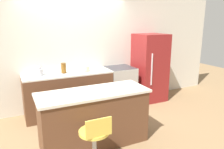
{
  "coord_description": "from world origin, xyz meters",
  "views": [
    {
      "loc": [
        -1.4,
        -4.21,
        2.04
      ],
      "look_at": [
        0.44,
        -0.37,
        0.97
      ],
      "focal_mm": 35.0,
      "sensor_mm": 36.0,
      "label": 1
    }
  ],
  "objects_px": {
    "kettle": "(39,71)",
    "refrigerator": "(150,68)",
    "mixing_bowl": "(84,68)",
    "stool_chair": "(95,143)",
    "oven_range": "(120,86)"
  },
  "relations": [
    {
      "from": "oven_range",
      "to": "mixing_bowl",
      "type": "distance_m",
      "value": 1.03
    },
    {
      "from": "kettle",
      "to": "mixing_bowl",
      "type": "height_order",
      "value": "kettle"
    },
    {
      "from": "mixing_bowl",
      "to": "stool_chair",
      "type": "bearing_deg",
      "value": -105.34
    },
    {
      "from": "oven_range",
      "to": "kettle",
      "type": "bearing_deg",
      "value": 179.57
    },
    {
      "from": "mixing_bowl",
      "to": "refrigerator",
      "type": "bearing_deg",
      "value": -1.57
    },
    {
      "from": "stool_chair",
      "to": "mixing_bowl",
      "type": "relative_size",
      "value": 3.99
    },
    {
      "from": "refrigerator",
      "to": "kettle",
      "type": "xyz_separation_m",
      "value": [
        -2.71,
        0.05,
        0.17
      ]
    },
    {
      "from": "refrigerator",
      "to": "mixing_bowl",
      "type": "bearing_deg",
      "value": 178.43
    },
    {
      "from": "oven_range",
      "to": "kettle",
      "type": "distance_m",
      "value": 1.94
    },
    {
      "from": "oven_range",
      "to": "refrigerator",
      "type": "bearing_deg",
      "value": -2.26
    },
    {
      "from": "kettle",
      "to": "refrigerator",
      "type": "bearing_deg",
      "value": -1.0
    },
    {
      "from": "oven_range",
      "to": "refrigerator",
      "type": "distance_m",
      "value": 0.93
    },
    {
      "from": "stool_chair",
      "to": "mixing_bowl",
      "type": "bearing_deg",
      "value": 74.66
    },
    {
      "from": "oven_range",
      "to": "stool_chair",
      "type": "relative_size",
      "value": 1.11
    },
    {
      "from": "oven_range",
      "to": "refrigerator",
      "type": "height_order",
      "value": "refrigerator"
    }
  ]
}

